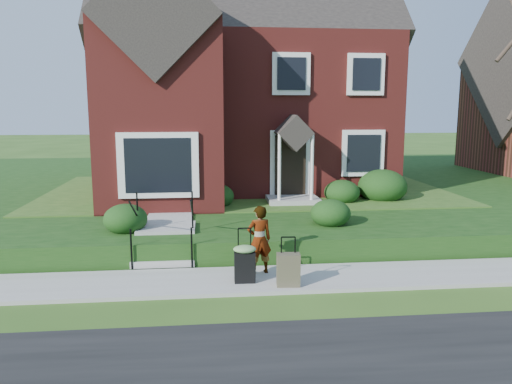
{
  "coord_description": "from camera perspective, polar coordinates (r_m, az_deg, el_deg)",
  "views": [
    {
      "loc": [
        -1.53,
        -9.81,
        3.55
      ],
      "look_at": [
        -0.31,
        2.0,
        1.55
      ],
      "focal_mm": 35.0,
      "sensor_mm": 36.0,
      "label": 1
    }
  ],
  "objects": [
    {
      "name": "front_steps",
      "position": [
        12.09,
        -10.33,
        -5.31
      ],
      "size": [
        1.4,
        2.02,
        1.5
      ],
      "color": "#9E9B93",
      "rests_on": "ground"
    },
    {
      "name": "terrace",
      "position": [
        21.68,
        8.96,
        0.84
      ],
      "size": [
        44.0,
        20.0,
        0.6
      ],
      "primitive_type": "cube",
      "color": "#153A10",
      "rests_on": "ground"
    },
    {
      "name": "suitcase_olive",
      "position": [
        9.94,
        3.72,
        -8.85
      ],
      "size": [
        0.47,
        0.28,
        0.98
      ],
      "rotation": [
        0.0,
        0.0,
        -0.07
      ],
      "color": "#4E4934",
      "rests_on": "sidewalk"
    },
    {
      "name": "main_house",
      "position": [
        19.54,
        -2.05,
        14.61
      ],
      "size": [
        10.4,
        10.2,
        9.4
      ],
      "color": "maroon",
      "rests_on": "terrace"
    },
    {
      "name": "walkway",
      "position": [
        15.12,
        -9.46,
        -1.68
      ],
      "size": [
        1.2,
        6.0,
        0.06
      ],
      "primitive_type": "cube",
      "color": "#9E9B93",
      "rests_on": "terrace"
    },
    {
      "name": "foundation_shrubs",
      "position": [
        14.99,
        1.11,
        0.07
      ],
      "size": [
        9.83,
        4.76,
        1.11
      ],
      "color": "black",
      "rests_on": "terrace"
    },
    {
      "name": "sidewalk",
      "position": [
        10.53,
        2.86,
        -9.9
      ],
      "size": [
        60.0,
        1.6,
        0.08
      ],
      "primitive_type": "cube",
      "color": "#9E9B93",
      "rests_on": "ground"
    },
    {
      "name": "ground",
      "position": [
        10.54,
        2.86,
        -10.1
      ],
      "size": [
        120.0,
        120.0,
        0.0
      ],
      "primitive_type": "plane",
      "color": "#2D5119",
      "rests_on": "ground"
    },
    {
      "name": "suitcase_black",
      "position": [
        10.09,
        -1.29,
        -7.94
      ],
      "size": [
        0.47,
        0.38,
        1.11
      ],
      "rotation": [
        0.0,
        0.0,
        -0.02
      ],
      "color": "black",
      "rests_on": "sidewalk"
    },
    {
      "name": "woman",
      "position": [
        10.55,
        0.38,
        -5.46
      ],
      "size": [
        0.6,
        0.46,
        1.46
      ],
      "primitive_type": "imported",
      "rotation": [
        0.0,
        0.0,
        3.36
      ],
      "color": "#999999",
      "rests_on": "sidewalk"
    }
  ]
}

